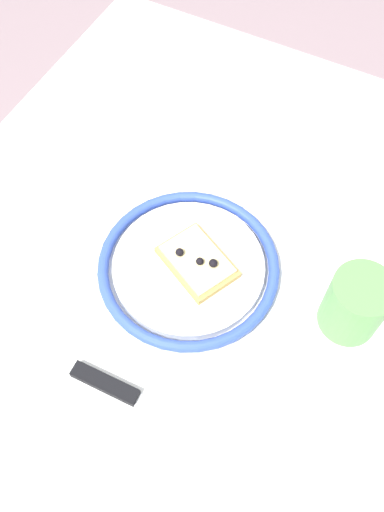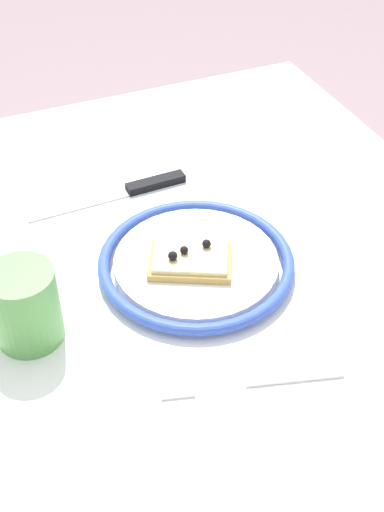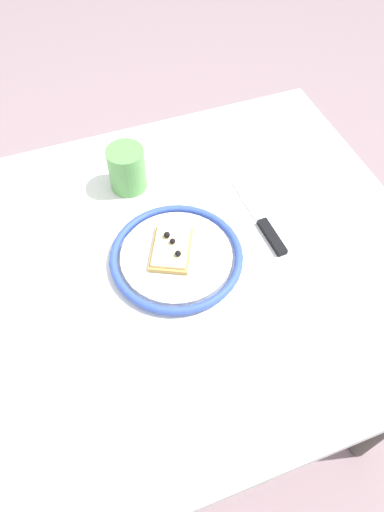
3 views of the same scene
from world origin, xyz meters
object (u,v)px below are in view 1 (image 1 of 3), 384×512
at_px(knife, 128,395).
at_px(fork, 256,177).
at_px(plate, 190,267).
at_px(cup, 355,304).
at_px(dining_table, 191,297).
at_px(pizza_slice_near, 199,259).

height_order(knife, fork, knife).
bearing_deg(plate, cup, 97.91).
height_order(knife, cup, cup).
bearing_deg(dining_table, fork, 174.53).
distance_m(dining_table, fork, 0.21).
bearing_deg(knife, plate, -176.06).
distance_m(plate, pizza_slice_near, 0.02).
bearing_deg(cup, fork, -128.61).
relative_size(knife, cup, 2.50).
bearing_deg(plate, dining_table, -155.56).
xyz_separation_m(plate, pizza_slice_near, (-0.01, 0.01, 0.01)).
bearing_deg(fork, knife, -0.29).
relative_size(dining_table, cup, 10.13).
distance_m(knife, fork, 0.38).
xyz_separation_m(pizza_slice_near, fork, (-0.18, 0.01, -0.02)).
height_order(dining_table, fork, fork).
distance_m(plate, cup, 0.22).
relative_size(pizza_slice_near, knife, 0.52).
bearing_deg(pizza_slice_near, dining_table, -70.27).
bearing_deg(fork, pizza_slice_near, -2.30).
bearing_deg(plate, knife, 3.94).
xyz_separation_m(dining_table, knife, (0.20, 0.02, 0.10)).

